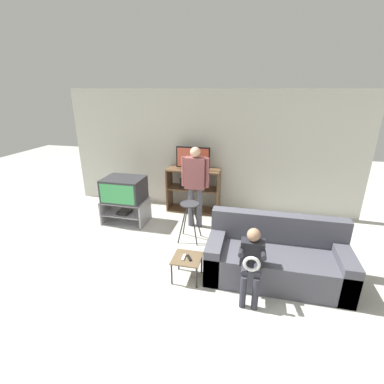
{
  "coord_description": "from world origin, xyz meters",
  "views": [
    {
      "loc": [
        1.0,
        -2.63,
        2.58
      ],
      "look_at": [
        -0.03,
        1.78,
        0.9
      ],
      "focal_mm": 26.0,
      "sensor_mm": 36.0,
      "label": 1
    }
  ],
  "objects": [
    {
      "name": "remote_control_white",
      "position": [
        0.12,
        0.6,
        0.36
      ],
      "size": [
        0.04,
        0.14,
        0.02
      ],
      "primitive_type": "cube",
      "rotation": [
        0.0,
        0.0,
        0.02
      ],
      "color": "silver",
      "rests_on": "snack_table"
    },
    {
      "name": "ground_plane",
      "position": [
        0.0,
        0.0,
        0.0
      ],
      "size": [
        18.0,
        18.0,
        0.0
      ],
      "primitive_type": "plane",
      "color": "beige"
    },
    {
      "name": "wall_back",
      "position": [
        0.0,
        3.27,
        1.3
      ],
      "size": [
        6.4,
        0.06,
        2.6
      ],
      "color": "beige",
      "rests_on": "ground_plane"
    },
    {
      "name": "couch",
      "position": [
        1.4,
        0.95,
        0.3
      ],
      "size": [
        1.94,
        0.85,
        0.88
      ],
      "color": "#4C4C56",
      "rests_on": "ground_plane"
    },
    {
      "name": "media_shelf",
      "position": [
        -0.28,
        2.99,
        0.49
      ],
      "size": [
        1.15,
        0.42,
        0.96
      ],
      "color": "brown",
      "rests_on": "ground_plane"
    },
    {
      "name": "tv_stand",
      "position": [
        -1.51,
        2.12,
        0.24
      ],
      "size": [
        0.87,
        0.59,
        0.48
      ],
      "color": "#939399",
      "rests_on": "ground_plane"
    },
    {
      "name": "person_seated_child",
      "position": [
        1.06,
        0.45,
        0.58
      ],
      "size": [
        0.33,
        0.43,
        0.96
      ],
      "color": "#2D2D38",
      "rests_on": "ground_plane"
    },
    {
      "name": "folding_stool",
      "position": [
        -0.06,
        1.71,
        0.56
      ],
      "size": [
        0.37,
        0.38,
        0.72
      ],
      "color": "black",
      "rests_on": "ground_plane"
    },
    {
      "name": "person_standing_adult",
      "position": [
        -0.08,
        2.27,
        0.97
      ],
      "size": [
        0.53,
        0.2,
        1.6
      ],
      "color": "#4C4C56",
      "rests_on": "ground_plane"
    },
    {
      "name": "television_flat",
      "position": [
        -0.29,
        2.96,
        1.2
      ],
      "size": [
        0.72,
        0.2,
        0.49
      ],
      "color": "black",
      "rests_on": "media_shelf"
    },
    {
      "name": "television_main",
      "position": [
        -1.51,
        2.13,
        0.71
      ],
      "size": [
        0.78,
        0.62,
        0.46
      ],
      "color": "#2D2D33",
      "rests_on": "tv_stand"
    },
    {
      "name": "snack_table",
      "position": [
        0.17,
        0.62,
        0.3
      ],
      "size": [
        0.4,
        0.4,
        0.35
      ],
      "color": "brown",
      "rests_on": "ground_plane"
    },
    {
      "name": "remote_control_black",
      "position": [
        0.2,
        0.61,
        0.36
      ],
      "size": [
        0.1,
        0.14,
        0.02
      ],
      "primitive_type": "cube",
      "rotation": [
        0.0,
        0.0,
        0.53
      ],
      "color": "black",
      "rests_on": "snack_table"
    }
  ]
}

